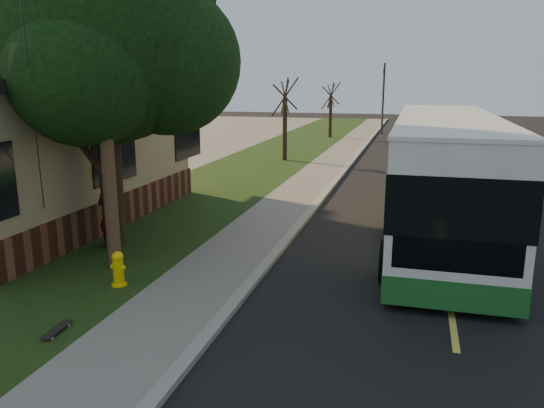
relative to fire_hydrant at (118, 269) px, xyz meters
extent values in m
plane|color=black|center=(2.60, 0.00, -0.43)|extent=(120.00, 120.00, 0.00)
cube|color=black|center=(6.60, 10.00, -0.43)|extent=(8.00, 80.00, 0.01)
cube|color=gray|center=(2.60, 10.00, -0.37)|extent=(0.25, 80.00, 0.12)
cube|color=slate|center=(1.60, 10.00, -0.39)|extent=(2.00, 80.00, 0.08)
cube|color=black|center=(-1.90, 10.00, -0.40)|extent=(5.00, 80.00, 0.07)
cube|color=slate|center=(-11.90, 10.00, -0.41)|extent=(15.00, 80.00, 0.04)
cylinder|color=yellow|center=(0.00, 0.00, -0.09)|extent=(0.22, 0.22, 0.55)
sphere|color=yellow|center=(0.00, 0.00, 0.26)|extent=(0.24, 0.24, 0.24)
cylinder|color=yellow|center=(0.00, 0.00, 0.04)|extent=(0.30, 0.10, 0.10)
cylinder|color=yellow|center=(0.00, 0.00, 0.04)|extent=(0.10, 0.18, 0.10)
cylinder|color=yellow|center=(0.00, 0.00, -0.34)|extent=(0.32, 0.32, 0.04)
cylinder|color=#473321|center=(-0.70, 1.00, 4.14)|extent=(0.30, 0.30, 9.00)
cylinder|color=#2D2D30|center=(-1.60, -0.10, 3.37)|extent=(2.52, 3.21, 7.60)
cylinder|color=black|center=(-1.60, 2.50, 1.64)|extent=(0.56, 0.56, 4.00)
sphere|color=black|center=(-1.60, 2.50, 4.84)|extent=(5.20, 5.20, 5.20)
sphere|color=black|center=(-0.20, 3.10, 4.24)|extent=(3.60, 3.60, 3.60)
sphere|color=black|center=(-2.80, 2.10, 4.54)|extent=(3.80, 3.80, 3.80)
sphere|color=black|center=(-1.30, 1.20, 3.94)|extent=(3.20, 3.20, 3.20)
sphere|color=black|center=(-2.20, 3.90, 5.24)|extent=(3.40, 3.40, 3.40)
cylinder|color=black|center=(-0.90, 18.00, 1.29)|extent=(0.24, 0.24, 3.30)
cylinder|color=black|center=(-0.90, 18.00, 2.94)|extent=(1.38, 0.57, 2.01)
cylinder|color=black|center=(-0.90, 18.00, 2.94)|extent=(0.74, 1.21, 1.58)
cylinder|color=black|center=(-0.90, 18.00, 2.94)|extent=(0.65, 1.05, 1.95)
cylinder|color=black|center=(-0.90, 18.00, 2.94)|extent=(1.28, 0.53, 1.33)
cylinder|color=black|center=(-0.90, 18.00, 2.94)|extent=(0.75, 1.21, 1.70)
cylinder|color=black|center=(-0.40, 30.00, 1.15)|extent=(0.24, 0.24, 3.03)
cylinder|color=black|center=(-0.40, 30.00, 2.66)|extent=(1.38, 0.57, 2.01)
cylinder|color=black|center=(-0.40, 30.00, 2.66)|extent=(0.74, 1.21, 1.58)
cylinder|color=black|center=(-0.40, 30.00, 2.66)|extent=(0.65, 1.05, 1.95)
cylinder|color=black|center=(-0.40, 30.00, 2.66)|extent=(1.28, 0.53, 1.33)
cylinder|color=black|center=(-0.40, 30.00, 2.66)|extent=(0.75, 1.21, 1.70)
cylinder|color=#2D2D30|center=(3.10, 34.00, 2.32)|extent=(0.16, 0.16, 5.50)
imported|color=black|center=(3.10, 34.00, 4.07)|extent=(0.18, 0.22, 1.10)
cube|color=silver|center=(6.58, 6.29, 1.43)|extent=(2.52, 12.08, 2.72)
cube|color=#1B5E24|center=(6.58, 6.29, 0.02)|extent=(2.54, 12.10, 0.55)
cube|color=black|center=(6.58, 6.29, 1.63)|extent=(2.56, 12.12, 1.11)
cube|color=black|center=(6.58, 0.28, 1.28)|extent=(2.22, 0.06, 1.61)
cube|color=yellow|center=(6.58, 0.29, 2.64)|extent=(1.61, 0.06, 0.35)
cube|color=#FFF2CC|center=(5.83, 0.27, 0.12)|extent=(0.25, 0.04, 0.15)
cube|color=#FFF2CC|center=(7.34, 0.27, 0.12)|extent=(0.25, 0.04, 0.15)
cube|color=silver|center=(6.58, 6.29, 2.81)|extent=(2.57, 12.13, 0.08)
cylinder|color=black|center=(5.32, 1.86, 0.03)|extent=(0.28, 0.93, 0.93)
cylinder|color=black|center=(7.84, 1.86, 0.03)|extent=(0.28, 0.93, 0.93)
cylinder|color=black|center=(5.32, 5.28, 0.03)|extent=(0.28, 0.93, 0.93)
cylinder|color=black|center=(7.84, 5.28, 0.03)|extent=(0.28, 0.93, 0.93)
cylinder|color=black|center=(5.32, 10.72, 0.03)|extent=(0.28, 0.93, 0.93)
cylinder|color=black|center=(7.84, 10.72, 0.03)|extent=(0.28, 0.93, 0.93)
imported|color=#430D16|center=(-1.51, 2.17, 0.53)|extent=(0.68, 0.48, 1.78)
cube|color=black|center=(0.10, -2.15, -0.31)|extent=(0.24, 0.72, 0.02)
cylinder|color=silver|center=(0.12, -2.39, -0.34)|extent=(0.16, 0.06, 0.04)
cylinder|color=silver|center=(0.08, -1.90, -0.34)|extent=(0.16, 0.06, 0.04)
cube|color=#12301E|center=(-5.38, 6.97, 0.18)|extent=(1.57, 1.37, 1.14)
cube|color=#12301E|center=(-5.38, 6.97, 0.78)|extent=(1.63, 1.43, 0.08)
imported|color=black|center=(6.29, 30.81, 0.36)|extent=(2.28, 4.78, 1.58)
camera|label=1|loc=(5.77, -9.13, 3.80)|focal=35.00mm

